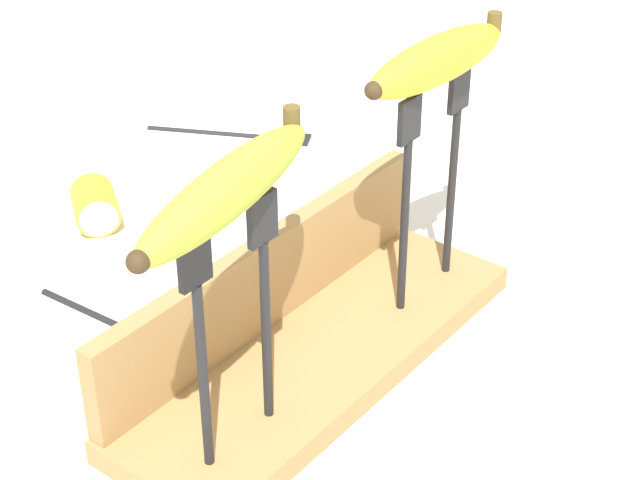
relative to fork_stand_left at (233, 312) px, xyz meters
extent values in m
plane|color=silver|center=(0.12, 0.02, -0.13)|extent=(3.00, 3.00, 0.00)
cube|color=#A87F4C|center=(0.12, 0.02, -0.12)|extent=(0.39, 0.13, 0.02)
cube|color=#A87F4C|center=(0.12, 0.08, -0.07)|extent=(0.38, 0.02, 0.08)
cylinder|color=black|center=(-0.03, 0.00, -0.04)|extent=(0.01, 0.01, 0.15)
cube|color=black|center=(-0.03, 0.00, 0.06)|extent=(0.03, 0.00, 0.04)
cylinder|color=black|center=(0.03, 0.00, -0.04)|extent=(0.01, 0.01, 0.15)
cube|color=black|center=(0.03, 0.00, 0.06)|extent=(0.03, 0.00, 0.04)
cylinder|color=black|center=(0.20, 0.00, -0.03)|extent=(0.01, 0.01, 0.16)
cube|color=black|center=(0.20, 0.00, 0.06)|extent=(0.03, 0.00, 0.04)
cylinder|color=black|center=(0.28, 0.00, -0.03)|extent=(0.01, 0.01, 0.16)
cube|color=black|center=(0.28, 0.00, 0.06)|extent=(0.03, 0.00, 0.04)
ellipsoid|color=#B2C138|center=(0.00, 0.00, 0.09)|extent=(0.20, 0.07, 0.04)
cylinder|color=brown|center=(0.09, 0.02, 0.10)|extent=(0.01, 0.01, 0.02)
sphere|color=#3F2D19|center=(-0.09, -0.02, 0.09)|extent=(0.01, 0.01, 0.01)
ellipsoid|color=yellow|center=(0.24, 0.00, 0.10)|extent=(0.16, 0.05, 0.04)
cylinder|color=brown|center=(0.31, -0.01, 0.11)|extent=(0.01, 0.01, 0.02)
sphere|color=#3F2D19|center=(0.16, 0.01, 0.10)|extent=(0.01, 0.01, 0.01)
cylinder|color=black|center=(0.05, 0.21, -0.13)|extent=(0.02, 0.14, 0.01)
cube|color=black|center=(0.06, 0.12, -0.13)|extent=(0.03, 0.04, 0.01)
cylinder|color=black|center=(0.38, 0.38, -0.13)|extent=(0.08, 0.14, 0.01)
cube|color=black|center=(0.43, 0.30, -0.13)|extent=(0.04, 0.04, 0.01)
cylinder|color=yellow|center=(0.16, 0.33, -0.11)|extent=(0.07, 0.07, 0.04)
cylinder|color=beige|center=(0.15, 0.31, -0.11)|extent=(0.03, 0.02, 0.04)
camera|label=1|loc=(-0.41, -0.40, 0.41)|focal=59.40mm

